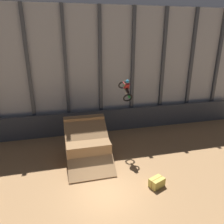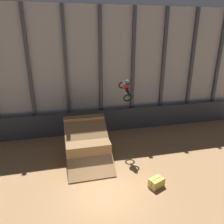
% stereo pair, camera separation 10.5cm
% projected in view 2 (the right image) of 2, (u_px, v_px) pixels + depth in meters
% --- Properties ---
extents(ground_plane, '(60.00, 60.00, 0.00)m').
position_uv_depth(ground_plane, '(106.00, 194.00, 12.77)').
color(ground_plane, '#9E754C').
extents(arena_back_wall, '(32.00, 0.40, 11.19)m').
position_uv_depth(arena_back_wall, '(84.00, 73.00, 19.46)').
color(arena_back_wall, '#A3A8B2').
rests_on(arena_back_wall, ground_plane).
extents(lower_barrier, '(31.36, 0.20, 2.14)m').
position_uv_depth(lower_barrier, '(87.00, 122.00, 20.37)').
color(lower_barrier, '#383D47').
rests_on(lower_barrier, ground_plane).
extents(dirt_ramp, '(3.13, 4.47, 2.99)m').
position_uv_depth(dirt_ramp, '(87.00, 144.00, 16.39)').
color(dirt_ramp, '#966F48').
rests_on(dirt_ramp, ground_plane).
extents(rider_bike_solo, '(0.77, 1.84, 1.69)m').
position_uv_depth(rider_bike_solo, '(126.00, 89.00, 16.23)').
color(rider_bike_solo, black).
extents(hay_bale_trackside, '(1.06, 0.90, 0.57)m').
position_uv_depth(hay_bale_trackside, '(156.00, 183.00, 13.35)').
color(hay_bale_trackside, '#CCB751').
rests_on(hay_bale_trackside, ground_plane).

